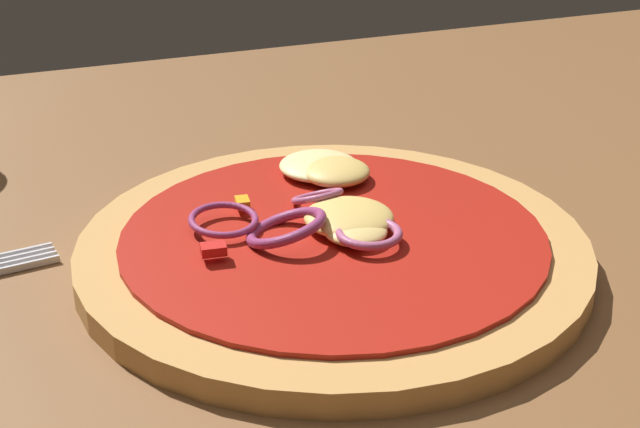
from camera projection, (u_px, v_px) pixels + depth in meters
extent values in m
cube|color=brown|center=(300.00, 315.00, 0.50)|extent=(1.39, 0.89, 0.04)
cylinder|color=tan|center=(333.00, 250.00, 0.51)|extent=(0.28, 0.28, 0.01)
cylinder|color=#A81C11|center=(333.00, 236.00, 0.50)|extent=(0.23, 0.23, 0.00)
ellipsoid|color=#F4DB8E|center=(350.00, 216.00, 0.51)|extent=(0.05, 0.05, 0.01)
ellipsoid|color=#EFCC72|center=(356.00, 231.00, 0.50)|extent=(0.03, 0.03, 0.01)
ellipsoid|color=#F4DB8E|center=(319.00, 166.00, 0.58)|extent=(0.05, 0.05, 0.01)
ellipsoid|color=#E5BC60|center=(349.00, 217.00, 0.51)|extent=(0.05, 0.05, 0.01)
ellipsoid|color=#E5BC60|center=(336.00, 171.00, 0.57)|extent=(0.04, 0.04, 0.01)
torus|color=#B25984|center=(317.00, 196.00, 0.53)|extent=(0.04, 0.04, 0.02)
torus|color=#93386B|center=(224.00, 220.00, 0.51)|extent=(0.05, 0.05, 0.01)
torus|color=#93386B|center=(285.00, 228.00, 0.49)|extent=(0.06, 0.06, 0.02)
torus|color=#B25984|center=(369.00, 233.00, 0.49)|extent=(0.05, 0.05, 0.01)
cube|color=orange|center=(242.00, 202.00, 0.53)|extent=(0.01, 0.01, 0.00)
cube|color=red|center=(213.00, 249.00, 0.47)|extent=(0.01, 0.01, 0.01)
cube|color=#2D8C28|center=(343.00, 174.00, 0.56)|extent=(0.01, 0.01, 0.00)
cube|color=silver|center=(28.00, 265.00, 0.50)|extent=(0.03, 0.01, 0.00)
cube|color=silver|center=(26.00, 261.00, 0.51)|extent=(0.03, 0.01, 0.00)
cube|color=silver|center=(24.00, 257.00, 0.51)|extent=(0.03, 0.01, 0.00)
cube|color=silver|center=(22.00, 252.00, 0.51)|extent=(0.03, 0.01, 0.00)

